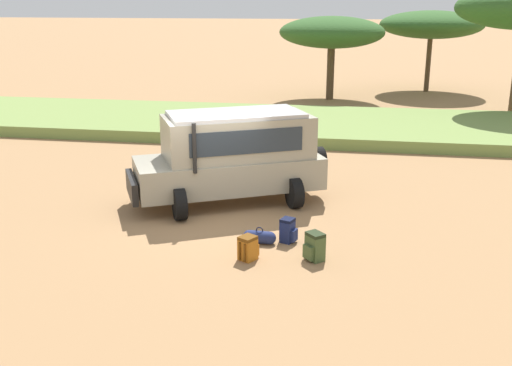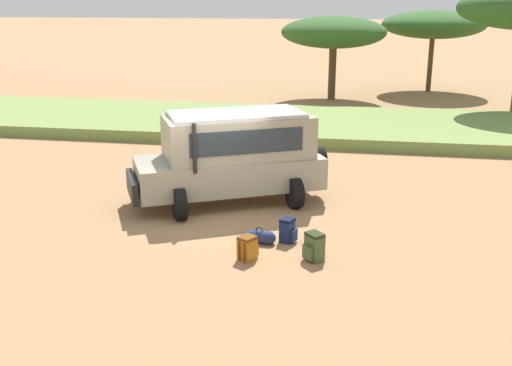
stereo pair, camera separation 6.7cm
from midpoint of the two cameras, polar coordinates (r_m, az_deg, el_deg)
ground_plane at (r=15.24m, az=-4.04°, el=-3.13°), size 320.00×320.00×0.00m
grass_bank at (r=25.50m, az=1.79°, el=5.69°), size 120.00×7.00×0.44m
safari_vehicle at (r=15.92m, az=-2.36°, el=2.67°), size 5.34×3.94×2.44m
backpack_beside_front_wheel at (r=13.54m, az=2.91°, el=-4.55°), size 0.42×0.38×0.56m
backpack_cluster_center at (r=12.64m, az=-0.91°, el=-6.22°), size 0.44×0.49×0.52m
backpack_near_rear_wheel at (r=12.66m, az=5.44°, el=-6.07°), size 0.49×0.49×0.61m
duffel_bag_low_black_case at (r=13.49m, az=0.19°, el=-5.17°), size 0.76×0.31×0.39m
acacia_tree_far_left at (r=33.11m, az=7.18°, el=14.03°), size 5.61×5.35×4.42m
acacia_tree_left_mid at (r=37.14m, az=16.31°, el=14.27°), size 5.93×6.02×4.66m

